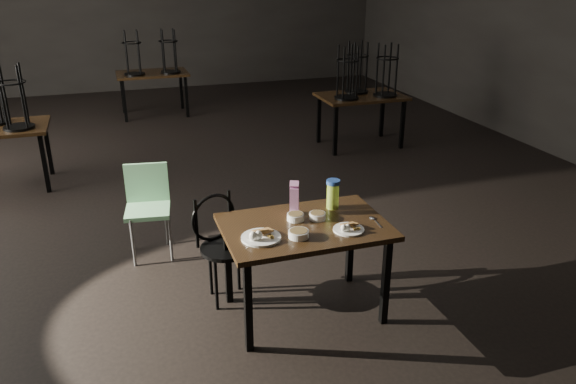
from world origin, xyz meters
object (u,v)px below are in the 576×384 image
object	(u,v)px
main_table	(305,234)
juice_carton	(294,199)
bentwood_chair	(221,239)
school_chair	(148,202)
water_bottle	(333,194)

from	to	relation	value
main_table	juice_carton	xyz separation A→B (m)	(-0.02, 0.20, 0.20)
bentwood_chair	school_chair	bearing A→B (deg)	96.38
main_table	water_bottle	xyz separation A→B (m)	(0.30, 0.21, 0.20)
bentwood_chair	school_chair	world-z (taller)	bentwood_chair
juice_carton	bentwood_chair	distance (m)	0.68
water_bottle	bentwood_chair	distance (m)	0.94
water_bottle	school_chair	world-z (taller)	water_bottle
water_bottle	bentwood_chair	world-z (taller)	water_bottle
juice_carton	water_bottle	world-z (taller)	juice_carton
main_table	bentwood_chair	distance (m)	0.70
water_bottle	juice_carton	bearing A→B (deg)	-177.28
juice_carton	school_chair	xyz separation A→B (m)	(-1.01, 1.16, -0.37)
water_bottle	bentwood_chair	bearing A→B (deg)	166.65
main_table	school_chair	world-z (taller)	school_chair
water_bottle	main_table	bearing A→B (deg)	-144.76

